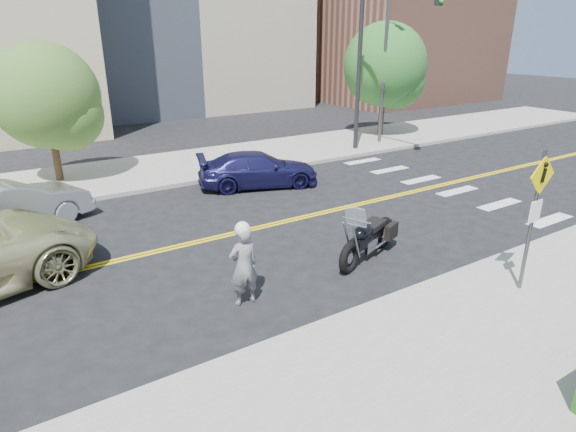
% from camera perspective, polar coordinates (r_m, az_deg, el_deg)
% --- Properties ---
extents(ground_plane, '(120.00, 120.00, 0.00)m').
position_cam_1_polar(ground_plane, '(13.34, -8.56, -2.57)').
color(ground_plane, black).
rests_on(ground_plane, ground).
extents(sidewalk_near, '(60.00, 5.00, 0.15)m').
position_cam_1_polar(sidewalk_near, '(8.02, 15.90, -20.14)').
color(sidewalk_near, '#9E9B91').
rests_on(sidewalk_near, ground_plane).
extents(sidewalk_far, '(60.00, 5.00, 0.15)m').
position_cam_1_polar(sidewalk_far, '(20.06, -17.56, 4.89)').
color(sidewalk_far, '#9E9B91').
rests_on(sidewalk_far, ground_plane).
extents(building_right, '(14.00, 12.00, 12.00)m').
position_cam_1_polar(building_right, '(43.94, 12.86, 21.28)').
color(building_right, '#8C5947').
rests_on(building_right, ground_plane).
extents(lamp_post, '(0.16, 0.16, 8.00)m').
position_cam_1_polar(lamp_post, '(24.52, 11.39, 17.85)').
color(lamp_post, '#4C4C51').
rests_on(lamp_post, sidewalk_far).
extents(traffic_light, '(0.28, 4.50, 7.00)m').
position_cam_1_polar(traffic_light, '(22.10, 10.19, 19.00)').
color(traffic_light, black).
rests_on(traffic_light, sidewalk_far).
extents(pedestrian_sign, '(0.78, 0.08, 3.00)m').
position_cam_1_polar(pedestrian_sign, '(10.84, 27.24, 0.83)').
color(pedestrian_sign, '#4C4C51').
rests_on(pedestrian_sign, sidewalk_near).
extents(motorcyclist, '(0.64, 0.44, 1.81)m').
position_cam_1_polar(motorcyclist, '(9.76, -5.28, -5.65)').
color(motorcyclist, silver).
rests_on(motorcyclist, ground).
extents(motorcycle, '(2.68, 1.68, 1.57)m').
position_cam_1_polar(motorcycle, '(11.91, 9.54, -1.46)').
color(motorcycle, black).
rests_on(motorcycle, ground).
extents(parked_car_silver, '(4.68, 3.00, 1.46)m').
position_cam_1_polar(parked_car_silver, '(15.47, -30.31, 0.92)').
color(parked_car_silver, '#B0B4B9').
rests_on(parked_car_silver, ground).
extents(parked_car_blue, '(4.68, 3.04, 1.26)m').
position_cam_1_polar(parked_car_blue, '(17.57, -3.54, 5.54)').
color(parked_car_blue, '#1C1B51').
rests_on(parked_car_blue, ground).
extents(tree_far_a, '(3.69, 3.69, 5.04)m').
position_cam_1_polar(tree_far_a, '(19.35, -26.79, 12.57)').
color(tree_far_a, '#382619').
rests_on(tree_far_a, ground).
extents(tree_far_b, '(4.26, 4.26, 5.89)m').
position_cam_1_polar(tree_far_b, '(26.47, 11.40, 17.16)').
color(tree_far_b, '#382619').
rests_on(tree_far_b, ground).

